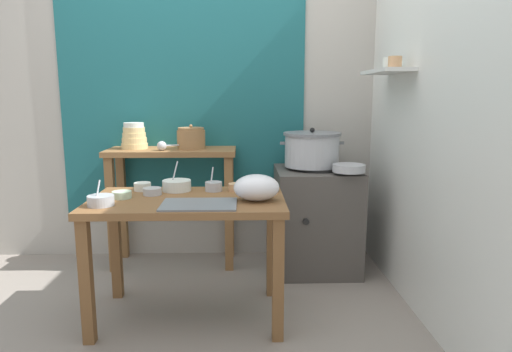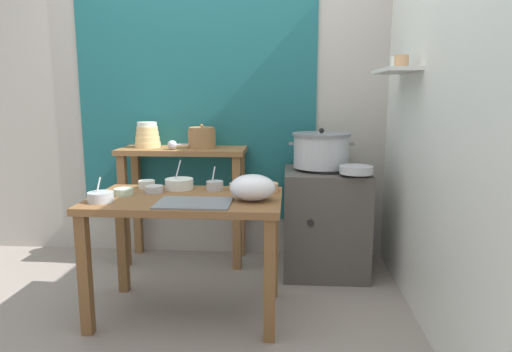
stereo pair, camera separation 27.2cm
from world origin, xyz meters
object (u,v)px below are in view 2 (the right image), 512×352
at_px(clay_pot, 202,138).
at_px(prep_bowl_3, 101,196).
at_px(prep_bowl_1, 179,183).
at_px(ladle, 174,145).
at_px(prep_bowl_6, 267,187).
at_px(serving_tray, 194,203).
at_px(prep_bowl_4, 154,189).
at_px(plastic_bag, 252,188).
at_px(prep_bowl_5, 215,185).
at_px(prep_table, 186,215).
at_px(prep_bowl_2, 147,184).
at_px(bowl_stack_enamel, 147,136).
at_px(prep_bowl_7, 239,186).
at_px(stove_block, 325,221).
at_px(back_shelf_table, 184,176).
at_px(steamer_pot, 321,150).
at_px(prep_bowl_0, 124,191).
at_px(wide_pan, 356,170).

bearing_deg(clay_pot, prep_bowl_3, -109.46).
bearing_deg(prep_bowl_1, prep_bowl_3, -133.18).
height_order(ladle, prep_bowl_6, ladle).
xyz_separation_m(serving_tray, prep_bowl_4, (-0.30, 0.27, 0.02)).
bearing_deg(plastic_bag, prep_bowl_5, 133.92).
relative_size(prep_table, prep_bowl_6, 8.40).
xyz_separation_m(ladle, prep_bowl_2, (-0.04, -0.56, -0.19)).
distance_m(bowl_stack_enamel, prep_bowl_3, 1.10).
xyz_separation_m(prep_bowl_4, prep_bowl_6, (0.68, 0.08, 0.01)).
relative_size(prep_table, ladle, 3.99).
height_order(prep_bowl_5, prep_bowl_7, prep_bowl_5).
distance_m(stove_block, prep_bowl_5, 0.98).
bearing_deg(prep_table, serving_tray, -63.87).
relative_size(back_shelf_table, steamer_pot, 2.05).
distance_m(bowl_stack_enamel, plastic_bag, 1.34).
bearing_deg(prep_bowl_4, prep_bowl_6, 7.08).
relative_size(back_shelf_table, prep_bowl_7, 8.43).
bearing_deg(prep_bowl_4, back_shelf_table, 90.18).
distance_m(prep_bowl_0, prep_bowl_4, 0.18).
xyz_separation_m(plastic_bag, prep_bowl_3, (-0.83, -0.09, -0.04)).
xyz_separation_m(clay_pot, wide_pan, (1.11, -0.36, -0.17)).
xyz_separation_m(prep_table, prep_bowl_1, (-0.09, 0.21, 0.15)).
xyz_separation_m(steamer_pot, serving_tray, (-0.74, -0.94, -0.18)).
bearing_deg(bowl_stack_enamel, prep_bowl_5, -48.08).
bearing_deg(prep_bowl_5, prep_bowl_6, -2.83).
bearing_deg(prep_bowl_6, bowl_stack_enamel, 143.01).
height_order(steamer_pot, prep_bowl_0, steamer_pot).
bearing_deg(bowl_stack_enamel, steamer_pot, -5.92).
bearing_deg(prep_table, bowl_stack_enamel, 118.84).
height_order(clay_pot, prep_bowl_1, clay_pot).
height_order(wide_pan, prep_bowl_6, wide_pan).
bearing_deg(prep_bowl_1, prep_bowl_4, -138.46).
xyz_separation_m(prep_bowl_1, prep_bowl_4, (-0.13, -0.11, -0.01)).
bearing_deg(wide_pan, prep_bowl_1, -164.86).
distance_m(prep_bowl_1, prep_bowl_6, 0.55).
relative_size(plastic_bag, prep_bowl_0, 2.31).
distance_m(wide_pan, prep_bowl_6, 0.67).
bearing_deg(bowl_stack_enamel, back_shelf_table, -5.53).
bearing_deg(prep_bowl_3, prep_bowl_7, 26.78).
bearing_deg(prep_bowl_1, steamer_pot, 31.52).
relative_size(prep_bowl_1, prep_bowl_2, 1.73).
height_order(bowl_stack_enamel, wide_pan, bowl_stack_enamel).
relative_size(steamer_pot, prep_bowl_3, 3.36).
bearing_deg(wide_pan, ladle, 168.61).
bearing_deg(prep_bowl_2, bowl_stack_enamel, 106.24).
bearing_deg(wide_pan, prep_bowl_4, -161.60).
bearing_deg(plastic_bag, bowl_stack_enamel, 132.48).
relative_size(serving_tray, plastic_bag, 1.57).
distance_m(back_shelf_table, prep_bowl_2, 0.66).
bearing_deg(clay_pot, prep_bowl_2, -109.42).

